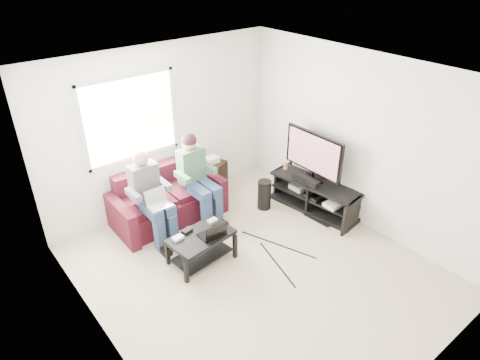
% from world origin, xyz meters
% --- Properties ---
extents(floor, '(4.50, 4.50, 0.00)m').
position_xyz_m(floor, '(0.00, 0.00, 0.00)').
color(floor, '#C3B098').
rests_on(floor, ground).
extents(ceiling, '(4.50, 4.50, 0.00)m').
position_xyz_m(ceiling, '(0.00, 0.00, 2.60)').
color(ceiling, white).
rests_on(ceiling, wall_back).
extents(wall_back, '(4.50, 0.00, 4.50)m').
position_xyz_m(wall_back, '(0.00, 2.25, 1.30)').
color(wall_back, white).
rests_on(wall_back, floor).
extents(wall_front, '(4.50, 0.00, 4.50)m').
position_xyz_m(wall_front, '(0.00, -2.25, 1.30)').
color(wall_front, white).
rests_on(wall_front, floor).
extents(wall_left, '(0.00, 4.50, 4.50)m').
position_xyz_m(wall_left, '(-2.00, 0.00, 1.30)').
color(wall_left, white).
rests_on(wall_left, floor).
extents(wall_right, '(0.00, 4.50, 4.50)m').
position_xyz_m(wall_right, '(2.00, 0.00, 1.30)').
color(wall_right, white).
rests_on(wall_right, floor).
extents(window, '(1.48, 0.04, 1.28)m').
position_xyz_m(window, '(-0.50, 2.23, 1.60)').
color(window, white).
rests_on(window, wall_back).
extents(sofa, '(1.72, 0.87, 0.81)m').
position_xyz_m(sofa, '(-0.26, 1.82, 0.30)').
color(sofa, '#43101B').
rests_on(sofa, floor).
extents(person_left, '(0.40, 0.71, 1.33)m').
position_xyz_m(person_left, '(-0.66, 1.53, 0.73)').
color(person_left, navy).
rests_on(person_left, sofa).
extents(person_right, '(0.40, 0.71, 1.37)m').
position_xyz_m(person_right, '(0.14, 1.55, 0.79)').
color(person_right, navy).
rests_on(person_right, sofa).
extents(laptop_silver, '(0.36, 0.28, 0.24)m').
position_xyz_m(laptop_silver, '(-0.66, 1.29, 0.70)').
color(laptop_silver, silver).
rests_on(laptop_silver, person_left).
extents(coffee_table, '(0.91, 0.61, 0.43)m').
position_xyz_m(coffee_table, '(-0.45, 0.61, 0.31)').
color(coffee_table, black).
rests_on(coffee_table, floor).
extents(laptop_black, '(0.34, 0.24, 0.24)m').
position_xyz_m(laptop_black, '(-0.33, 0.53, 0.55)').
color(laptop_black, black).
rests_on(laptop_black, coffee_table).
extents(controller_a, '(0.15, 0.10, 0.04)m').
position_xyz_m(controller_a, '(-0.73, 0.73, 0.45)').
color(controller_a, silver).
rests_on(controller_a, coffee_table).
extents(controller_b, '(0.16, 0.12, 0.04)m').
position_xyz_m(controller_b, '(-0.55, 0.79, 0.45)').
color(controller_b, black).
rests_on(controller_b, coffee_table).
extents(controller_c, '(0.15, 0.10, 0.04)m').
position_xyz_m(controller_c, '(-0.15, 0.76, 0.45)').
color(controller_c, gray).
rests_on(controller_c, coffee_table).
extents(tv_stand, '(0.66, 1.57, 0.50)m').
position_xyz_m(tv_stand, '(1.70, 0.52, 0.23)').
color(tv_stand, black).
rests_on(tv_stand, floor).
extents(tv, '(0.12, 1.10, 0.81)m').
position_xyz_m(tv, '(1.70, 0.62, 0.96)').
color(tv, black).
rests_on(tv, tv_stand).
extents(soundbar, '(0.12, 0.50, 0.10)m').
position_xyz_m(soundbar, '(1.58, 0.62, 0.55)').
color(soundbar, black).
rests_on(soundbar, tv_stand).
extents(drink_cup, '(0.08, 0.08, 0.12)m').
position_xyz_m(drink_cup, '(1.65, 1.15, 0.56)').
color(drink_cup, '#9A7042').
rests_on(drink_cup, tv_stand).
extents(console_white, '(0.30, 0.22, 0.06)m').
position_xyz_m(console_white, '(1.70, 0.12, 0.30)').
color(console_white, silver).
rests_on(console_white, tv_stand).
extents(console_grey, '(0.34, 0.26, 0.08)m').
position_xyz_m(console_grey, '(1.70, 0.82, 0.31)').
color(console_grey, gray).
rests_on(console_grey, tv_stand).
extents(console_black, '(0.38, 0.30, 0.07)m').
position_xyz_m(console_black, '(1.70, 0.47, 0.30)').
color(console_black, black).
rests_on(console_black, tv_stand).
extents(subwoofer, '(0.22, 0.22, 0.50)m').
position_xyz_m(subwoofer, '(1.10, 1.06, 0.25)').
color(subwoofer, black).
rests_on(subwoofer, floor).
extents(keyboard_floor, '(0.19, 0.49, 0.03)m').
position_xyz_m(keyboard_floor, '(1.54, 0.26, 0.01)').
color(keyboard_floor, black).
rests_on(keyboard_floor, floor).
extents(end_table, '(0.39, 0.39, 0.68)m').
position_xyz_m(end_table, '(0.75, 2.00, 0.30)').
color(end_table, black).
rests_on(end_table, floor).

